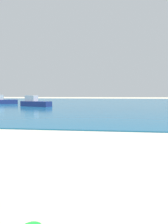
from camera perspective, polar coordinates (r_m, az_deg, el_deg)
name	(u,v)px	position (r m, az deg, el deg)	size (l,w,h in m)	color
water	(108,102)	(39.22, 6.69, 2.65)	(160.00, 60.00, 0.06)	#14567F
boat_near	(35,103)	(27.33, -13.45, 2.56)	(4.34, 2.66, 1.41)	navy
boat_far	(3,101)	(35.33, -21.66, 2.91)	(4.42, 3.08, 1.45)	navy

